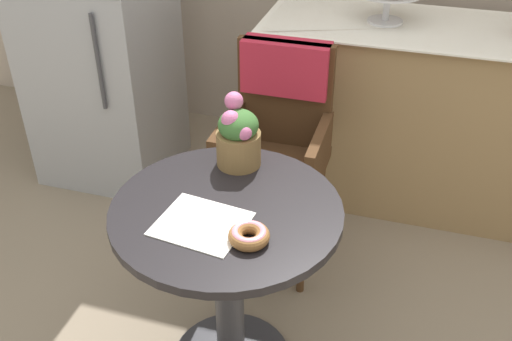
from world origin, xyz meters
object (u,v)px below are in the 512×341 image
cafe_table (228,259)px  refrigerator (96,18)px  donut_front (249,235)px  wicker_chair (279,122)px  flower_vase (238,135)px

cafe_table → refrigerator: (-1.05, 1.10, 0.34)m
cafe_table → donut_front: (0.11, -0.13, 0.24)m
cafe_table → wicker_chair: wicker_chair is taller
wicker_chair → donut_front: size_ratio=8.04×
flower_vase → refrigerator: bearing=139.8°
wicker_chair → flower_vase: bearing=-87.2°
wicker_chair → flower_vase: (-0.02, -0.46, 0.19)m
cafe_table → wicker_chair: 0.72m
donut_front → refrigerator: refrigerator is taller
refrigerator → donut_front: bearing=-46.6°
cafe_table → refrigerator: refrigerator is taller
cafe_table → flower_vase: flower_vase is taller
donut_front → refrigerator: (-1.16, 1.23, 0.11)m
cafe_table → donut_front: bearing=-49.1°
cafe_table → flower_vase: 0.41m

